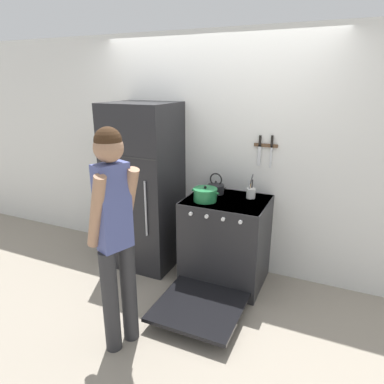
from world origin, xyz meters
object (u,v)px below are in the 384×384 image
at_px(dutch_oven_pot, 205,195).
at_px(stove_range, 224,242).
at_px(person, 115,230).
at_px(tea_kettle, 216,188).
at_px(utensil_jar, 251,193).
at_px(refrigerator, 144,187).

bearing_deg(dutch_oven_pot, stove_range, 27.11).
bearing_deg(person, stove_range, -0.60).
height_order(tea_kettle, utensil_jar, utensil_jar).
height_order(stove_range, tea_kettle, tea_kettle).
bearing_deg(tea_kettle, person, -101.72).
bearing_deg(refrigerator, person, -67.13).
bearing_deg(dutch_oven_pot, utensil_jar, 35.04).
bearing_deg(utensil_jar, person, -115.55).
relative_size(stove_range, tea_kettle, 6.28).
distance_m(dutch_oven_pot, tea_kettle, 0.27).
xyz_separation_m(stove_range, utensil_jar, (0.20, 0.18, 0.52)).
distance_m(refrigerator, dutch_oven_pot, 0.81).
bearing_deg(person, utensil_jar, -5.40).
relative_size(tea_kettle, person, 0.13).
bearing_deg(refrigerator, dutch_oven_pot, -10.10).
relative_size(refrigerator, person, 1.04).
xyz_separation_m(tea_kettle, utensil_jar, (0.37, 0.01, -0.01)).
xyz_separation_m(refrigerator, stove_range, (0.98, -0.05, -0.47)).
distance_m(refrigerator, person, 1.35).
bearing_deg(stove_range, dutch_oven_pot, -152.89).
xyz_separation_m(stove_range, dutch_oven_pot, (-0.18, -0.09, 0.53)).
bearing_deg(refrigerator, stove_range, -2.77).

